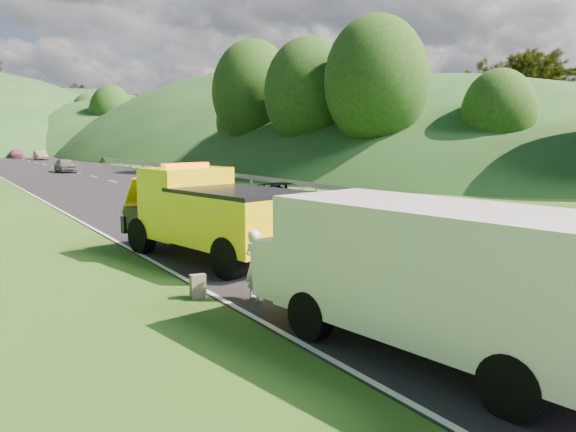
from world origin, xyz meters
TOP-DOWN VIEW (x-y plane):
  - ground at (0.00, 0.00)m, footprint 320.00×320.00m
  - road_surface at (3.00, 40.00)m, footprint 14.00×200.00m
  - guardrail at (10.30, 52.50)m, footprint 0.06×140.00m
  - tree_line_right at (23.00, 60.00)m, footprint 14.00×140.00m
  - hills_backdrop at (6.50, 134.70)m, footprint 201.00×288.60m
  - tow_truck at (-2.34, 4.64)m, footprint 3.47×6.71m
  - white_van at (-2.38, -3.89)m, footprint 3.99×7.34m
  - woman at (-3.29, 0.29)m, footprint 0.52×0.64m
  - child at (-2.15, -0.49)m, footprint 0.56×0.58m
  - worker at (-1.05, -5.02)m, footprint 1.15×0.76m
  - suitcase at (-4.26, 1.13)m, footprint 0.35×0.21m
  - spare_tire at (-0.86, -5.20)m, footprint 0.67×0.67m
  - passing_suv at (4.92, 12.10)m, footprint 2.53×4.94m
  - dist_car_a at (2.16, 47.37)m, footprint 1.59×3.95m
  - dist_car_b at (5.01, 79.07)m, footprint 1.47×4.22m
  - dist_car_c at (2.90, 87.65)m, footprint 1.88×4.63m

SIDE VIEW (x-z plane):
  - ground at x=0.00m, z-range 0.00..0.00m
  - guardrail at x=10.30m, z-range -0.76..0.76m
  - tree_line_right at x=23.00m, z-range -7.00..7.00m
  - hills_backdrop at x=6.50m, z-range -22.00..22.00m
  - woman at x=-3.29m, z-range -0.77..0.77m
  - child at x=-2.15m, z-range -0.47..0.47m
  - worker at x=-1.05m, z-range -0.83..0.83m
  - spare_tire at x=-0.86m, z-range -0.10..0.10m
  - passing_suv at x=4.92m, z-range -0.67..0.67m
  - dist_car_a at x=2.16m, z-range -0.67..0.67m
  - dist_car_b at x=5.01m, z-range -0.69..0.69m
  - dist_car_c at x=2.90m, z-range -0.67..0.67m
  - road_surface at x=3.00m, z-range 0.00..0.02m
  - suitcase at x=-4.26m, z-range 0.00..0.53m
  - tow_truck at x=-2.34m, z-range -0.03..2.72m
  - white_van at x=-2.38m, z-range 0.16..2.65m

